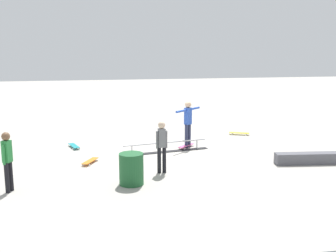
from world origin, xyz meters
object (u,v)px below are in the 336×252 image
object	(u,v)px
loose_skateboard_orange	(90,161)
bystander_green_shirt	(7,158)
skateboard_main	(186,146)
trash_bin	(131,169)
grind_rail	(165,148)
loose_skateboard_yellow	(239,133)
skate_ledge	(309,158)
loose_skateboard_teal	(74,146)
bystander_grey_shirt	(162,144)
skater_main	(188,121)

from	to	relation	value
loose_skateboard_orange	bystander_green_shirt	bearing A→B (deg)	-15.71
skateboard_main	trash_bin	world-z (taller)	trash_bin
grind_rail	loose_skateboard_yellow	world-z (taller)	grind_rail
trash_bin	loose_skateboard_orange	bearing A→B (deg)	-63.76
skate_ledge	loose_skateboard_teal	distance (m)	7.93
trash_bin	loose_skateboard_teal	bearing A→B (deg)	-68.90
grind_rail	loose_skateboard_orange	size ratio (longest dim) A/B	3.85
skate_ledge	bystander_grey_shirt	xyz separation A→B (m)	(4.60, 0.07, 0.67)
skate_ledge	skater_main	world-z (taller)	skater_main
skater_main	skateboard_main	xyz separation A→B (m)	(0.07, 0.05, -0.89)
loose_skateboard_teal	trash_bin	xyz separation A→B (m)	(-1.64, 4.25, 0.34)
bystander_grey_shirt	loose_skateboard_teal	size ratio (longest dim) A/B	1.81
skate_ledge	bystander_grey_shirt	distance (m)	4.65
grind_rail	skate_ledge	distance (m)	4.65
bystander_grey_shirt	skate_ledge	bearing A→B (deg)	-3.41
bystander_grey_shirt	trash_bin	bearing A→B (deg)	-142.88
bystander_green_shirt	skateboard_main	bearing A→B (deg)	148.50
skater_main	bystander_grey_shirt	world-z (taller)	skater_main
bystander_grey_shirt	skater_main	bearing A→B (deg)	58.77
grind_rail	skate_ledge	bearing A→B (deg)	142.07
skater_main	loose_skateboard_teal	world-z (taller)	skater_main
skateboard_main	trash_bin	distance (m)	4.24
trash_bin	bystander_grey_shirt	bearing A→B (deg)	-138.61
loose_skateboard_orange	trash_bin	bearing A→B (deg)	52.78
skater_main	skateboard_main	bearing A→B (deg)	-7.79
skater_main	loose_skateboard_yellow	xyz separation A→B (m)	(-2.53, -1.64, -0.89)
grind_rail	loose_skateboard_yellow	size ratio (longest dim) A/B	3.81
skater_main	loose_skateboard_orange	xyz separation A→B (m)	(3.42, 1.43, -0.89)
loose_skateboard_teal	loose_skateboard_orange	distance (m)	2.16
bystander_green_shirt	bystander_grey_shirt	bearing A→B (deg)	126.55
skateboard_main	loose_skateboard_orange	bearing A→B (deg)	158.30
grind_rail	skate_ledge	size ratio (longest dim) A/B	1.48
bystander_green_shirt	loose_skateboard_teal	world-z (taller)	bystander_green_shirt
grind_rail	loose_skateboard_teal	xyz separation A→B (m)	(3.09, -1.15, -0.08)
trash_bin	loose_skateboard_yellow	bearing A→B (deg)	-133.02
loose_skateboard_yellow	loose_skateboard_orange	xyz separation A→B (m)	(5.95, 3.06, 0.00)
grind_rail	loose_skateboard_yellow	xyz separation A→B (m)	(-3.43, -2.13, -0.08)
skate_ledge	trash_bin	xyz separation A→B (m)	(5.55, 0.90, 0.25)
skate_ledge	bystander_green_shirt	xyz separation A→B (m)	(8.59, 0.90, 0.68)
grind_rail	bystander_green_shirt	distance (m)	5.50
grind_rail	bystander_grey_shirt	distance (m)	2.42
grind_rail	bystander_green_shirt	bearing A→B (deg)	24.90
skate_ledge	bystander_grey_shirt	size ratio (longest dim) A/B	1.41
bystander_green_shirt	trash_bin	size ratio (longest dim) A/B	1.82
grind_rail	skater_main	world-z (taller)	skater_main
skate_ledge	loose_skateboard_yellow	size ratio (longest dim) A/B	2.58
skateboard_main	loose_skateboard_teal	distance (m)	3.98
grind_rail	skateboard_main	bearing A→B (deg)	-161.05
skateboard_main	loose_skateboard_yellow	size ratio (longest dim) A/B	0.88
skater_main	skateboard_main	world-z (taller)	skater_main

